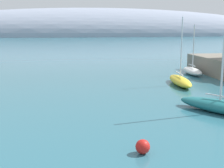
{
  "coord_description": "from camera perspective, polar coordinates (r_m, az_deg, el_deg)",
  "views": [
    {
      "loc": [
        -0.57,
        -1.17,
        7.21
      ],
      "look_at": [
        3.91,
        28.99,
        1.53
      ],
      "focal_mm": 49.48,
      "sensor_mm": 36.0,
      "label": 1
    }
  ],
  "objects": [
    {
      "name": "distant_ridge",
      "position": [
        246.22,
        -3.03,
        8.86
      ],
      "size": [
        329.22,
        65.79,
        43.07
      ],
      "primitive_type": "ellipsoid",
      "color": "#8E99AD",
      "rests_on": "ground"
    },
    {
      "name": "mooring_buoy_red",
      "position": [
        18.15,
        5.7,
        -11.45
      ],
      "size": [
        0.85,
        0.85,
        0.85
      ],
      "primitive_type": "sphere",
      "color": "red",
      "rests_on": "water"
    },
    {
      "name": "sailboat_teal_outer_mooring",
      "position": [
        27.71,
        19.32,
        -3.8
      ],
      "size": [
        6.1,
        7.51,
        10.22
      ],
      "rotation": [
        0.0,
        0.0,
        2.18
      ],
      "color": "#1E6B70",
      "rests_on": "water"
    },
    {
      "name": "sailboat_white_mid_mooring",
      "position": [
        48.65,
        14.62,
        2.37
      ],
      "size": [
        2.36,
        6.46,
        7.52
      ],
      "rotation": [
        0.0,
        0.0,
        4.65
      ],
      "color": "white",
      "rests_on": "water"
    },
    {
      "name": "sailboat_yellow_near_shore",
      "position": [
        39.42,
        12.46,
        0.62
      ],
      "size": [
        2.55,
        7.9,
        8.39
      ],
      "rotation": [
        0.0,
        0.0,
        4.62
      ],
      "color": "yellow",
      "rests_on": "water"
    }
  ]
}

